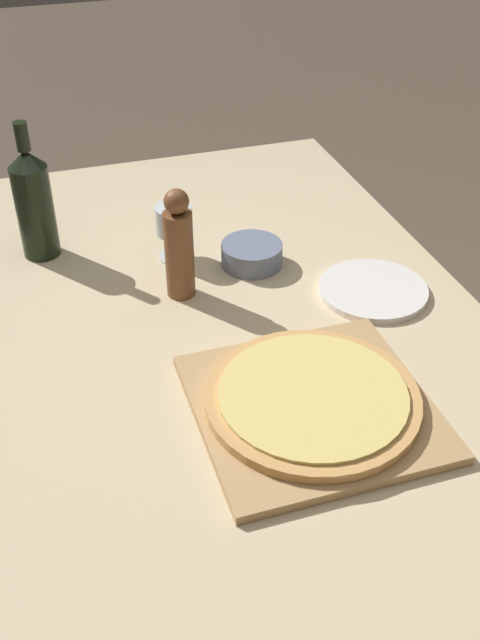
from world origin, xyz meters
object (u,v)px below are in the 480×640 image
(pepper_mill, at_px, (179,246))
(wine_glass, at_px, (174,222))
(small_bowl, at_px, (252,254))
(pizza, at_px, (313,398))
(wine_bottle, at_px, (34,202))

(pepper_mill, distance_m, wine_glass, 0.15)
(pepper_mill, relative_size, wine_glass, 1.89)
(wine_glass, distance_m, small_bowl, 0.18)
(pepper_mill, distance_m, small_bowl, 0.20)
(wine_glass, relative_size, small_bowl, 0.93)
(pizza, xyz_separation_m, wine_glass, (-0.10, 0.55, 0.06))
(small_bowl, bearing_deg, wine_glass, 152.39)
(wine_bottle, bearing_deg, pizza, -60.00)
(pepper_mill, bearing_deg, pizza, -73.25)
(pizza, xyz_separation_m, wine_bottle, (-0.38, 0.65, 0.10))
(small_bowl, bearing_deg, pizza, -96.11)
(wine_bottle, height_order, wine_glass, wine_bottle)
(pepper_mill, relative_size, small_bowl, 1.77)
(wine_glass, bearing_deg, pepper_mill, -99.14)
(pepper_mill, xyz_separation_m, wine_glass, (0.02, 0.14, -0.02))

